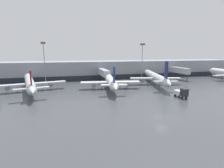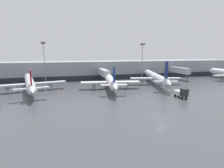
{
  "view_description": "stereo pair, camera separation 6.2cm",
  "coord_description": "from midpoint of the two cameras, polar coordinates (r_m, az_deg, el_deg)",
  "views": [
    {
      "loc": [
        -19.25,
        -31.38,
        13.54
      ],
      "look_at": [
        -4.38,
        25.01,
        3.0
      ],
      "focal_mm": 28.0,
      "sensor_mm": 36.0,
      "label": 1
    },
    {
      "loc": [
        -19.19,
        -31.39,
        13.54
      ],
      "look_at": [
        -4.38,
        25.01,
        3.0
      ],
      "focal_mm": 28.0,
      "sensor_mm": 36.0,
      "label": 2
    }
  ],
  "objects": [
    {
      "name": "parked_jet_2",
      "position": [
        76.45,
        14.03,
        2.25
      ],
      "size": [
        21.24,
        39.05,
        10.64
      ],
      "rotation": [
        0.0,
        0.0,
        1.32
      ],
      "color": "silver",
      "rests_on": "ground_plane"
    },
    {
      "name": "parked_jet_3",
      "position": [
        68.08,
        -25.26,
        0.45
      ],
      "size": [
        24.79,
        37.95,
        8.71
      ],
      "rotation": [
        0.0,
        0.0,
        1.79
      ],
      "color": "silver",
      "rests_on": "ground_plane"
    },
    {
      "name": "service_truck_3",
      "position": [
        56.98,
        21.76,
        -2.64
      ],
      "size": [
        2.13,
        4.93,
        2.99
      ],
      "rotation": [
        0.0,
        0.0,
        4.79
      ],
      "color": "silver",
      "rests_on": "ground_plane"
    },
    {
      "name": "terminal_building",
      "position": [
        95.64,
        -2.96,
        4.81
      ],
      "size": [
        160.0,
        31.49,
        9.0
      ],
      "color": "gray",
      "rests_on": "ground_plane"
    },
    {
      "name": "apron_light_mast_2",
      "position": [
        82.53,
        -21.4,
        10.04
      ],
      "size": [
        1.8,
        1.8,
        18.01
      ],
      "color": "gray",
      "rests_on": "ground_plane"
    },
    {
      "name": "parked_jet_1",
      "position": [
        65.52,
        -0.44,
        1.04
      ],
      "size": [
        22.35,
        32.53,
        9.29
      ],
      "rotation": [
        0.0,
        0.0,
        1.42
      ],
      "color": "white",
      "rests_on": "ground_plane"
    },
    {
      "name": "ground_plane",
      "position": [
        39.21,
        15.98,
        -10.37
      ],
      "size": [
        320.0,
        320.0,
        0.0
      ],
      "primitive_type": "plane",
      "color": "#424449"
    },
    {
      "name": "traffic_cone_3",
      "position": [
        66.27,
        -17.11,
        -1.73
      ],
      "size": [
        0.47,
        0.47,
        0.62
      ],
      "color": "orange",
      "rests_on": "ground_plane"
    },
    {
      "name": "traffic_cone_0",
      "position": [
        73.99,
        23.09,
        -0.84
      ],
      "size": [
        0.44,
        0.44,
        0.73
      ],
      "color": "orange",
      "rests_on": "ground_plane"
    },
    {
      "name": "apron_light_mast_4",
      "position": [
        88.57,
        9.94,
        10.49
      ],
      "size": [
        1.8,
        1.8,
        17.87
      ],
      "color": "gray",
      "rests_on": "ground_plane"
    }
  ]
}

